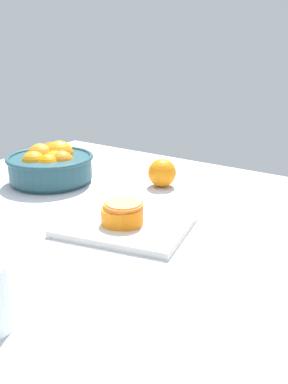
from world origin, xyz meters
TOP-DOWN VIEW (x-y plane):
  - ground_plane at (0.00, 0.00)cm, footprint 145.59×109.00cm
  - fruit_bowl at (-39.67, 9.70)cm, footprint 25.29×25.29cm
  - cutting_board at (-1.03, -4.78)cm, footprint 31.69×26.79cm
  - orange_half_0 at (-1.46, -5.79)cm, footprint 8.47×8.47cm
  - orange_half_1 at (-0.22, -5.54)cm, footprint 7.31×7.31cm
  - orange_half_2 at (-1.01, -5.13)cm, footprint 8.74×8.74cm
  - loose_orange_1 at (-10.21, 24.89)cm, footprint 8.08×8.08cm

SIDE VIEW (x-z plane):
  - ground_plane at x=0.00cm, z-range -3.00..0.00cm
  - cutting_board at x=-1.03cm, z-range 0.00..1.57cm
  - orange_half_0 at x=-1.46cm, z-range 1.54..5.49cm
  - orange_half_1 at x=-0.22cm, z-range 1.54..5.65cm
  - orange_half_2 at x=-1.01cm, z-range 1.54..6.39cm
  - loose_orange_1 at x=-10.21cm, z-range 0.00..8.08cm
  - fruit_bowl at x=-39.67cm, z-range -0.54..11.02cm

